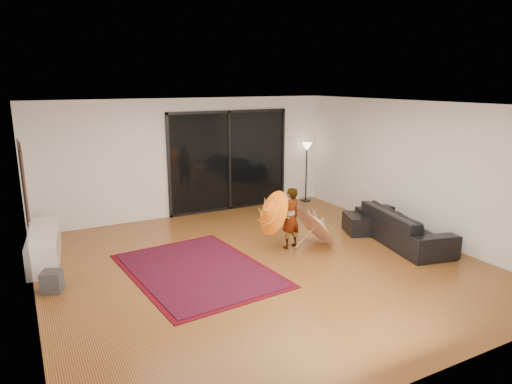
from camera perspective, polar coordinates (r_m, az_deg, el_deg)
floor at (r=7.91m, az=0.70°, el=-9.06°), size 7.00×7.00×0.00m
ceiling at (r=7.31m, az=0.77°, el=10.86°), size 7.00×7.00×0.00m
wall_back at (r=10.64m, az=-8.38°, el=4.28°), size 7.00×0.00×7.00m
wall_front at (r=4.86m, az=21.16°, el=-7.85°), size 7.00×0.00×7.00m
wall_left at (r=6.62m, az=-26.91°, el=-2.79°), size 0.00×7.00×7.00m
wall_right at (r=9.64m, az=19.32°, el=2.69°), size 0.00×7.00×7.00m
sliding_door at (r=11.01m, az=-3.39°, el=3.92°), size 3.06×0.07×2.40m
painting at (r=7.53m, az=-27.11°, el=1.38°), size 0.04×1.28×1.08m
media_console at (r=8.84m, az=-24.92°, el=-6.10°), size 0.69×1.93×0.52m
speaker at (r=7.55m, az=-24.15°, el=-10.17°), size 0.36×0.36×0.32m
persian_rug at (r=7.73m, az=-7.30°, el=-9.66°), size 2.33×3.07×0.02m
sofa at (r=9.29m, az=17.87°, el=-4.09°), size 1.34×2.40×0.66m
ottoman at (r=9.71m, az=13.14°, el=-3.87°), size 0.86×0.86×0.38m
floor_lamp at (r=11.84m, az=6.36°, el=4.59°), size 0.26×0.26×1.53m
child at (r=8.53m, az=4.32°, el=-3.26°), size 0.47×0.36×1.16m
parasol_orange at (r=8.17m, az=1.26°, el=-2.85°), size 0.49×0.83×0.86m
parasol_white at (r=8.76m, az=8.17°, el=-3.43°), size 0.73×0.94×0.98m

